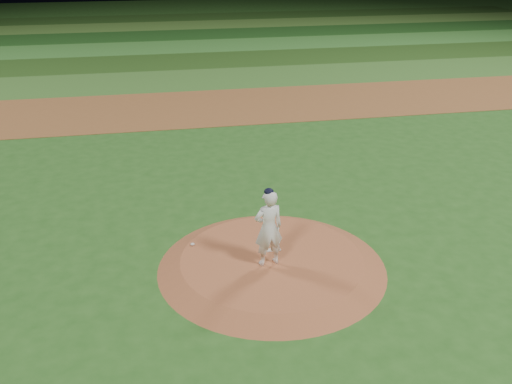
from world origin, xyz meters
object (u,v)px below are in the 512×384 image
object	(u,v)px
rosin_bag	(193,244)
pitcher_on_mound	(268,228)
pitching_rubber	(270,250)
pitchers_mound	(272,263)

from	to	relation	value
rosin_bag	pitcher_on_mound	xyz separation A→B (m)	(1.68, -1.20, 0.93)
pitcher_on_mound	pitching_rubber	bearing A→B (deg)	72.88
pitchers_mound	rosin_bag	xyz separation A→B (m)	(-1.82, 0.98, 0.15)
rosin_bag	pitcher_on_mound	bearing A→B (deg)	-35.48
pitcher_on_mound	pitchers_mound	bearing A→B (deg)	57.23
rosin_bag	pitching_rubber	bearing A→B (deg)	-18.79
pitchers_mound	rosin_bag	size ratio (longest dim) A/B	51.96
pitching_rubber	pitcher_on_mound	bearing A→B (deg)	-106.64
pitchers_mound	pitching_rubber	size ratio (longest dim) A/B	10.71
pitching_rubber	rosin_bag	bearing A→B (deg)	161.69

